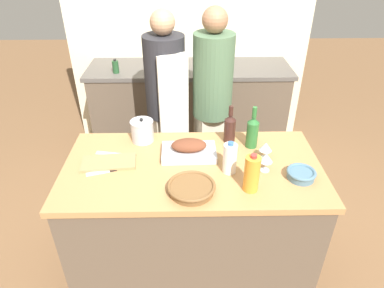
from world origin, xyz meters
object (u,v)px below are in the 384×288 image
(knife_paring, at_px, (107,171))
(condiment_bottle_short, at_px, (182,62))
(stock_pot, at_px, (142,131))
(mixing_bowl, at_px, (301,174))
(juice_jug, at_px, (252,174))
(milk_jug, at_px, (230,158))
(knife_chef, at_px, (117,155))
(person_cook_aproned, at_px, (166,101))
(cutting_board, at_px, (109,162))
(wine_bottle_green, at_px, (230,128))
(wine_glass_right, at_px, (266,147))
(person_cook_guest, at_px, (212,100))
(condiment_bottle_tall, at_px, (116,67))
(wicker_basket, at_px, (191,188))
(wine_bottle_dark, at_px, (252,131))
(stand_mixer, at_px, (160,53))
(roasting_pan, at_px, (189,150))
(wine_glass_left, at_px, (266,158))

(knife_paring, relative_size, condiment_bottle_short, 1.04)
(stock_pot, distance_m, mixing_bowl, 1.06)
(juice_jug, xyz_separation_m, milk_jug, (-0.10, 0.17, -0.01))
(knife_chef, distance_m, person_cook_aproned, 0.79)
(cutting_board, relative_size, wine_bottle_green, 1.31)
(wine_glass_right, xyz_separation_m, person_cook_guest, (-0.28, 0.76, -0.03))
(condiment_bottle_tall, bearing_deg, condiment_bottle_short, 0.65)
(juice_jug, bearing_deg, wine_bottle_green, 96.89)
(wicker_basket, height_order, juice_jug, juice_jug)
(wicker_basket, height_order, stock_pot, stock_pot)
(wine_glass_right, height_order, knife_chef, wine_glass_right)
(wine_bottle_dark, bearing_deg, person_cook_aproned, 132.61)
(stand_mixer, distance_m, condiment_bottle_short, 0.29)
(wicker_basket, distance_m, juice_jug, 0.34)
(stand_mixer, bearing_deg, mixing_bowl, -62.24)
(knife_paring, height_order, person_cook_aproned, person_cook_aproned)
(juice_jug, distance_m, knife_chef, 0.88)
(roasting_pan, bearing_deg, knife_paring, -161.77)
(wine_bottle_green, xyz_separation_m, wine_glass_left, (0.18, -0.34, -0.01))
(juice_jug, bearing_deg, stock_pot, 140.75)
(stock_pot, relative_size, knife_chef, 0.65)
(wine_glass_right, height_order, person_cook_guest, person_cook_guest)
(person_cook_aproned, bearing_deg, wine_bottle_dark, -74.97)
(milk_jug, bearing_deg, condiment_bottle_short, 101.14)
(roasting_pan, distance_m, wine_bottle_green, 0.33)
(wine_glass_left, bearing_deg, stock_pot, 154.88)
(stand_mixer, xyz_separation_m, condiment_bottle_short, (0.21, -0.19, -0.02))
(condiment_bottle_short, bearing_deg, wine_glass_left, -70.98)
(wicker_basket, xyz_separation_m, cutting_board, (-0.51, 0.28, -0.02))
(condiment_bottle_tall, bearing_deg, wicker_basket, -67.50)
(wine_glass_left, relative_size, condiment_bottle_tall, 0.90)
(wicker_basket, bearing_deg, knife_chef, 141.79)
(cutting_board, xyz_separation_m, wine_glass_right, (0.98, 0.04, 0.08))
(wine_glass_left, bearing_deg, stand_mixer, 113.49)
(juice_jug, relative_size, stand_mixer, 0.79)
(milk_jug, distance_m, wine_glass_right, 0.27)
(condiment_bottle_short, bearing_deg, knife_paring, -106.93)
(cutting_board, relative_size, mixing_bowl, 2.02)
(wine_bottle_green, distance_m, person_cook_aproned, 0.74)
(knife_paring, distance_m, condiment_bottle_tall, 1.48)
(juice_jug, height_order, person_cook_aproned, person_cook_aproned)
(condiment_bottle_tall, distance_m, person_cook_guest, 1.05)
(wine_bottle_dark, bearing_deg, knife_paring, -163.78)
(wicker_basket, height_order, condiment_bottle_short, condiment_bottle_short)
(cutting_board, distance_m, stand_mixer, 1.60)
(cutting_board, distance_m, wine_bottle_dark, 0.94)
(wicker_basket, relative_size, stand_mixer, 0.92)
(condiment_bottle_tall, bearing_deg, stand_mixer, 25.46)
(roasting_pan, bearing_deg, wine_bottle_dark, 13.76)
(condiment_bottle_tall, bearing_deg, stock_pot, -71.87)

